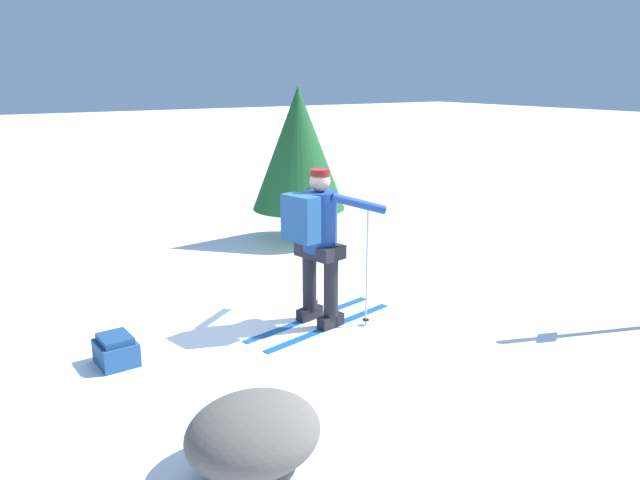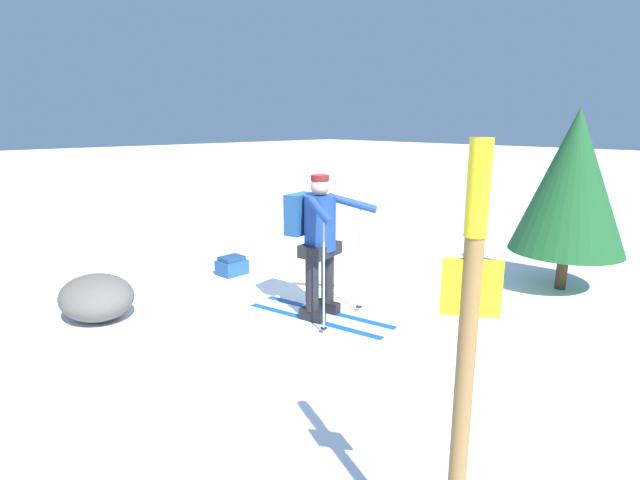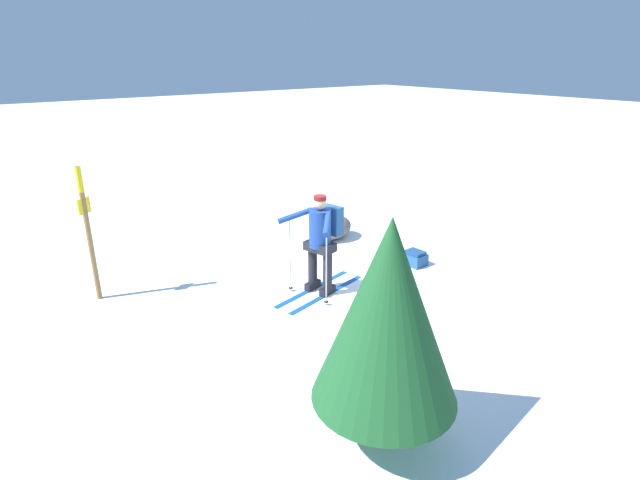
% 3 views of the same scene
% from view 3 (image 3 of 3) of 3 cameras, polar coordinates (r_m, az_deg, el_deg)
% --- Properties ---
extents(ground_plane, '(80.00, 80.00, 0.00)m').
position_cam_3_polar(ground_plane, '(8.23, 4.65, -6.07)').
color(ground_plane, white).
extents(skier, '(1.81, 1.02, 1.63)m').
position_cam_3_polar(skier, '(7.90, 0.16, 0.39)').
color(skier, '#144C9E').
rests_on(skier, ground_plane).
extents(dropped_backpack, '(0.34, 0.40, 0.27)m').
position_cam_3_polar(dropped_backpack, '(9.38, 10.78, -2.06)').
color(dropped_backpack, navy).
rests_on(dropped_backpack, ground_plane).
extents(trail_marker, '(0.21, 0.15, 2.14)m').
position_cam_3_polar(trail_marker, '(8.34, -25.09, 1.72)').
color(trail_marker, olive).
rests_on(trail_marker, ground_plane).
extents(rock_boulder, '(0.92, 0.79, 0.51)m').
position_cam_3_polar(rock_boulder, '(10.50, 1.18, 1.54)').
color(rock_boulder, '#5B5651').
rests_on(rock_boulder, ground_plane).
extents(pine_tree, '(1.43, 1.43, 2.38)m').
position_cam_3_polar(pine_tree, '(4.68, 7.75, -8.21)').
color(pine_tree, '#4C331E').
rests_on(pine_tree, ground_plane).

